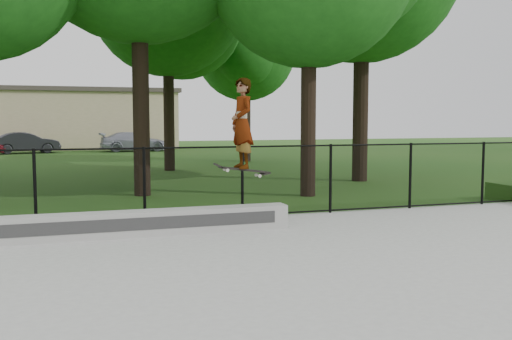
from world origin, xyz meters
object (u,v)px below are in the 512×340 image
at_px(car_b, 26,143).
at_px(skater_airborne, 242,125).
at_px(car_c, 134,142).
at_px(grind_ledge, 145,223).

relative_size(car_b, skater_airborne, 2.04).
bearing_deg(car_b, car_c, -102.29).
distance_m(grind_ledge, car_b, 28.12).
bearing_deg(grind_ledge, car_b, 97.85).
distance_m(car_b, car_c, 6.61).
xyz_separation_m(grind_ledge, car_c, (2.76, 28.08, 0.36)).
height_order(car_b, car_c, car_b).
xyz_separation_m(car_b, car_c, (6.60, 0.23, -0.02)).
distance_m(grind_ledge, skater_airborne, 2.43).
bearing_deg(car_c, grind_ledge, 171.25).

